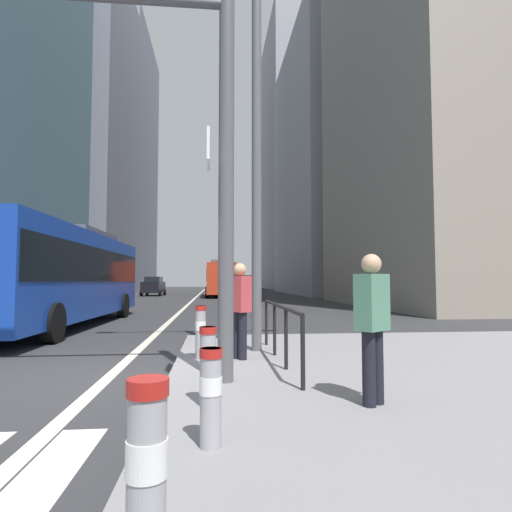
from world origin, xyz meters
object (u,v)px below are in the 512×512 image
car_oncoming_mid (153,286)px  car_receding_far (243,288)px  car_receding_near (236,288)px  bollard_back (201,329)px  street_lamp_post (257,100)px  bollard_right (208,362)px  bollard_left (211,392)px  pedestrian_far (240,305)px  city_bus_red_receding (220,278)px  pedestrian_walking (372,320)px  bollard_front (147,472)px  city_bus_blue_oncoming (61,272)px  traffic_signal_gantry (88,97)px

car_oncoming_mid → car_receding_far: (8.32, -12.12, 0.00)m
car_receding_near → bollard_back: 23.89m
car_receding_far → street_lamp_post: (-1.32, -23.42, 4.29)m
car_oncoming_mid → bollard_right: size_ratio=4.75×
bollard_left → pedestrian_far: pedestrian_far is taller
city_bus_red_receding → car_receding_far: bearing=-80.0°
street_lamp_post → pedestrian_walking: 5.74m
bollard_left → car_oncoming_mid: bearing=98.6°
car_receding_near → city_bus_red_receding: bearing=96.3°
bollard_front → city_bus_blue_oncoming: bearing=110.7°
traffic_signal_gantry → bollard_back: traffic_signal_gantry is taller
street_lamp_post → car_receding_far: bearing=86.8°
bollard_right → pedestrian_walking: pedestrian_walking is taller
car_receding_near → bollard_right: car_receding_near is taller
bollard_left → pedestrian_far: bearing=83.0°
bollard_back → city_bus_red_receding: bearing=88.6°
car_oncoming_mid → bollard_front: car_oncoming_mid is taller
traffic_signal_gantry → pedestrian_walking: size_ratio=3.53×
traffic_signal_gantry → car_oncoming_mid: bearing=96.6°
street_lamp_post → bollard_left: street_lamp_post is taller
car_oncoming_mid → pedestrian_walking: (7.94, -39.35, 0.11)m
street_lamp_post → bollard_back: street_lamp_post is taller
traffic_signal_gantry → city_bus_red_receding: bearing=86.2°
car_receding_far → pedestrian_walking: (-0.38, -27.23, 0.10)m
street_lamp_post → bollard_left: size_ratio=9.73×
car_receding_far → bollard_back: bearing=-95.7°
bollard_front → bollard_right: 2.83m
street_lamp_post → city_bus_red_receding: bearing=90.5°
city_bus_red_receding → pedestrian_walking: 36.37m
traffic_signal_gantry → car_receding_near: bearing=82.5°
car_receding_far → bollard_right: size_ratio=4.96×
traffic_signal_gantry → street_lamp_post: 3.84m
bollard_right → pedestrian_walking: (1.85, -0.16, 0.46)m
car_oncoming_mid → car_receding_near: size_ratio=0.97×
street_lamp_post → pedestrian_walking: street_lamp_post is taller
city_bus_blue_oncoming → bollard_right: size_ratio=13.11×
city_bus_red_receding → pedestrian_far: bearing=-90.2°
city_bus_blue_oncoming → bollard_front: bearing=-69.3°
car_receding_near → car_receding_far: same height
car_oncoming_mid → pedestrian_far: size_ratio=2.43×
street_lamp_post → car_oncoming_mid: bearing=101.1°
car_oncoming_mid → street_lamp_post: (7.01, -35.54, 4.29)m
pedestrian_far → car_oncoming_mid: bearing=100.3°
city_bus_blue_oncoming → bollard_front: size_ratio=12.15×
bollard_front → bollard_left: bearing=80.3°
city_bus_red_receding → street_lamp_post: (0.29, -32.53, 3.45)m
city_bus_blue_oncoming → bollard_front: (4.77, -12.64, -1.16)m
car_oncoming_mid → bollard_left: size_ratio=5.05×
bollard_front → bollard_back: 5.66m
traffic_signal_gantry → pedestrian_far: bearing=37.1°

